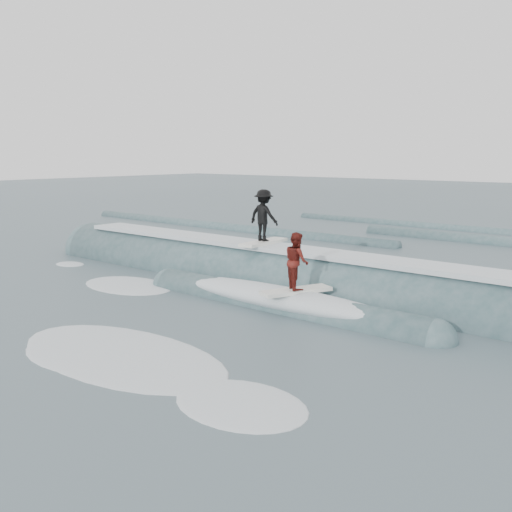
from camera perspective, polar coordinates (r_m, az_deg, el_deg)
The scene contains 6 objects.
ground at distance 15.41m, azimuth -8.70°, elevation -5.88°, with size 160.00×160.00×0.00m, color #3C5358.
breaking_wave at distance 18.38m, azimuth 1.98°, elevation -3.02°, with size 22.53×4.02×2.49m.
surfer_black at distance 18.65m, azimuth 0.78°, elevation 3.86°, with size 1.10×2.02×1.79m.
surfer_red at distance 15.32m, azimuth 4.07°, elevation -0.90°, with size 1.31×2.05×1.65m.
whitewater at distance 14.18m, azimuth -12.71°, elevation -7.45°, with size 15.64×7.14×0.10m.
far_swells at distance 30.14m, azimuth 16.37°, elevation 1.69°, with size 40.36×8.65×0.80m.
Camera 1 is at (11.10, -9.82, 4.23)m, focal length 40.00 mm.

